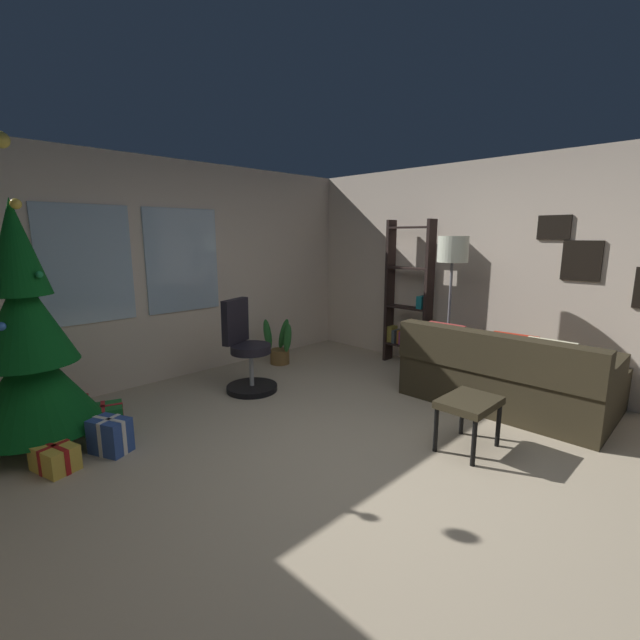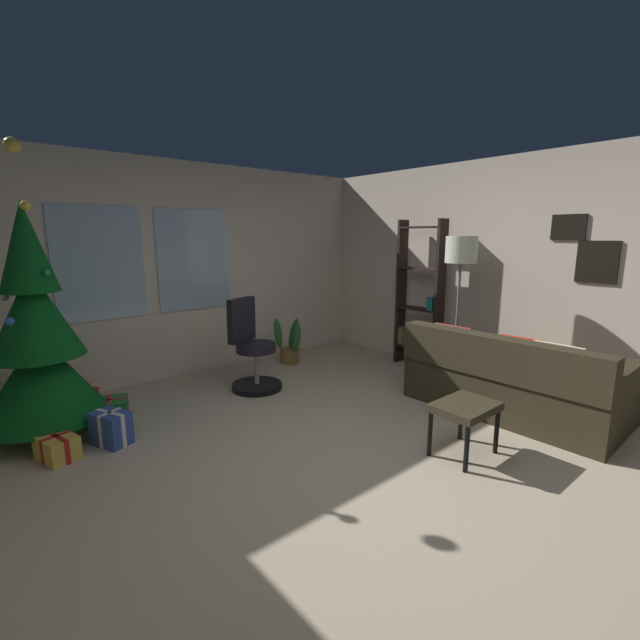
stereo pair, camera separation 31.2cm
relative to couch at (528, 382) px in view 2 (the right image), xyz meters
name	(u,v)px [view 2 (the right image)]	position (x,y,z in m)	size (l,w,h in m)	color
ground_plane	(362,476)	(-2.01, 0.28, -0.34)	(5.26, 6.01, 0.10)	#BDAB8D
wall_back_with_windows	(181,270)	(-2.03, 3.33, 0.99)	(5.26, 0.12, 2.55)	beige
wall_right_with_frames	(539,275)	(0.66, 0.27, 0.99)	(0.12, 6.01, 2.55)	beige
couch	(528,382)	(0.00, 0.00, 0.00)	(1.64, 1.91, 0.81)	#342D1D
footstool	(465,411)	(-1.24, -0.07, 0.07)	(0.49, 0.38, 0.42)	#342D1D
holiday_tree	(38,343)	(-3.66, 2.45, 0.52)	(0.99, 0.99, 2.43)	#4C331E
gift_box_red	(80,398)	(-3.31, 2.98, -0.21)	(0.36, 0.36, 0.17)	red
gift_box_green	(110,410)	(-3.18, 2.41, -0.19)	(0.39, 0.36, 0.21)	#1E722D
gift_box_gold	(57,447)	(-3.68, 1.92, -0.20)	(0.29, 0.36, 0.19)	gold
gift_box_blue	(111,428)	(-3.30, 1.91, -0.15)	(0.30, 0.35, 0.28)	#2D4C99
office_chair	(252,354)	(-1.70, 2.30, 0.11)	(0.56, 0.57, 1.02)	black
bookshelf	(419,304)	(0.40, 1.62, 0.53)	(0.18, 0.64, 1.90)	black
floor_lamp	(461,263)	(-0.02, 0.80, 1.12)	(0.33, 0.33, 1.69)	slate
potted_plant	(289,345)	(-0.80, 2.82, -0.05)	(0.30, 0.48, 0.64)	brown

